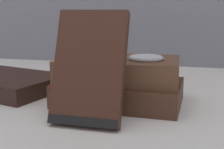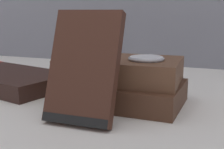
{
  "view_description": "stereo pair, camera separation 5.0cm",
  "coord_description": "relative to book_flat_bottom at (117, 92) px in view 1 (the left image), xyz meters",
  "views": [
    {
      "loc": [
        0.16,
        -0.48,
        0.15
      ],
      "look_at": [
        0.03,
        -0.01,
        0.05
      ],
      "focal_mm": 50.0,
      "sensor_mm": 36.0,
      "label": 1
    },
    {
      "loc": [
        0.2,
        -0.46,
        0.15
      ],
      "look_at": [
        0.03,
        -0.01,
        0.05
      ],
      "focal_mm": 50.0,
      "sensor_mm": 36.0,
      "label": 2
    }
  ],
  "objects": [
    {
      "name": "pocket_watch",
      "position": [
        0.05,
        -0.0,
        0.06
      ],
      "size": [
        0.06,
        0.06,
        0.01
      ],
      "color": "silver",
      "rests_on": "book_flat_top"
    },
    {
      "name": "ground_plane",
      "position": [
        -0.04,
        -0.01,
        -0.02
      ],
      "size": [
        3.0,
        3.0,
        0.0
      ],
      "primitive_type": "plane",
      "color": "white"
    },
    {
      "name": "book_flat_bottom",
      "position": [
        0.0,
        0.0,
        0.0
      ],
      "size": [
        0.2,
        0.13,
        0.04
      ],
      "rotation": [
        0.0,
        0.0,
        -0.02
      ],
      "color": "#4C2D1E",
      "rests_on": "ground_plane"
    },
    {
      "name": "book_flat_top",
      "position": [
        -0.0,
        0.0,
        0.04
      ],
      "size": [
        0.2,
        0.13,
        0.04
      ],
      "rotation": [
        0.0,
        0.0,
        0.05
      ],
      "color": "brown",
      "rests_on": "book_flat_bottom"
    },
    {
      "name": "book_leaning_front",
      "position": [
        -0.01,
        -0.1,
        0.05
      ],
      "size": [
        0.1,
        0.07,
        0.15
      ],
      "rotation": [
        -0.36,
        0.0,
        0.0
      ],
      "color": "#422319",
      "rests_on": "ground_plane"
    }
  ]
}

